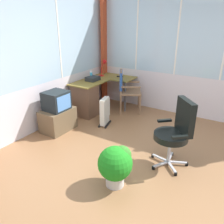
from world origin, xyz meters
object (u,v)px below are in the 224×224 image
(paper_tray, at_px, (93,79))
(potted_plant, at_px, (116,164))
(tv_remote, at_px, (120,77))
(space_heater, at_px, (105,111))
(wooden_armchair, at_px, (125,86))
(tv_on_stand, at_px, (58,113))
(spray_bottle, at_px, (91,75))
(office_chair, at_px, (177,129))
(desk_lamp, at_px, (105,65))
(desk, at_px, (87,97))

(paper_tray, xyz_separation_m, potted_plant, (-2.01, -1.84, -0.45))
(tv_remote, distance_m, space_heater, 1.25)
(tv_remote, height_order, wooden_armchair, wooden_armchair)
(tv_on_stand, bearing_deg, space_heater, -41.80)
(tv_remote, distance_m, tv_on_stand, 1.90)
(space_heater, bearing_deg, tv_on_stand, 138.20)
(spray_bottle, relative_size, office_chair, 0.21)
(office_chair, bearing_deg, wooden_armchair, 48.58)
(paper_tray, distance_m, potted_plant, 2.76)
(tv_remote, relative_size, tv_on_stand, 0.19)
(tv_remote, bearing_deg, space_heater, -171.05)
(office_chair, bearing_deg, tv_on_stand, 91.80)
(tv_remote, distance_m, office_chair, 2.65)
(tv_remote, bearing_deg, desk_lamp, 93.85)
(potted_plant, bearing_deg, office_chair, -29.72)
(tv_remote, distance_m, potted_plant, 3.05)
(paper_tray, xyz_separation_m, wooden_armchair, (0.35, -0.65, -0.16))
(wooden_armchair, distance_m, space_heater, 0.91)
(wooden_armchair, xyz_separation_m, space_heater, (-0.85, -0.01, -0.33))
(office_chair, bearing_deg, space_heater, 69.10)
(spray_bottle, distance_m, space_heater, 1.12)
(tv_remote, bearing_deg, office_chair, -137.88)
(paper_tray, bearing_deg, desk_lamp, 3.73)
(desk_lamp, xyz_separation_m, office_chair, (-1.69, -2.37, -0.41))
(space_heater, bearing_deg, tv_remote, 15.16)
(desk_lamp, relative_size, potted_plant, 0.71)
(desk, bearing_deg, tv_remote, -21.52)
(wooden_armchair, bearing_deg, office_chair, -131.42)
(spray_bottle, bearing_deg, office_chair, -116.74)
(wooden_armchair, bearing_deg, desk_lamp, 73.62)
(desk, xyz_separation_m, potted_plant, (-1.76, -1.82, -0.07))
(tv_on_stand, bearing_deg, desk, 0.55)
(paper_tray, bearing_deg, spray_bottle, 50.20)
(paper_tray, distance_m, wooden_armchair, 0.76)
(desk, xyz_separation_m, space_heater, (-0.25, -0.65, -0.11))
(wooden_armchair, bearing_deg, paper_tray, 117.92)
(spray_bottle, distance_m, potted_plant, 2.92)
(wooden_armchair, bearing_deg, spray_bottle, 108.13)
(tv_remote, relative_size, wooden_armchair, 0.15)
(desk_lamp, distance_m, paper_tray, 0.59)
(wooden_armchair, relative_size, space_heater, 1.70)
(paper_tray, height_order, tv_on_stand, paper_tray)
(desk, height_order, desk_lamp, desk_lamp)
(office_chair, height_order, space_heater, office_chair)
(desk, relative_size, desk_lamp, 3.58)
(space_heater, bearing_deg, paper_tray, 52.98)
(desk, xyz_separation_m, spray_bottle, (0.34, 0.13, 0.43))
(office_chair, xyz_separation_m, space_heater, (0.64, 1.67, -0.30))
(tv_remote, xyz_separation_m, paper_tray, (-0.62, 0.36, 0.03))
(desk_lamp, relative_size, wooden_armchair, 0.41)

